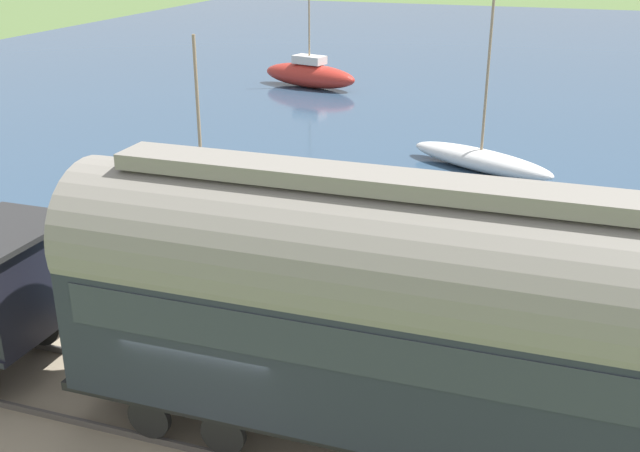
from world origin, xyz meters
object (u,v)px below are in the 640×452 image
sailboat_black (203,200)px  rowboat_far_out (610,354)px  sailboat_white (481,159)px  rowboat_near_shore (326,244)px  passenger_coach (390,309)px  sailboat_red (309,74)px

sailboat_black → rowboat_far_out: (-4.94, -11.88, -0.35)m
rowboat_far_out → sailboat_white: bearing=58.6°
sailboat_black → rowboat_near_shore: 4.56m
sailboat_black → sailboat_white: sailboat_white is taller
sailboat_black → rowboat_near_shore: sailboat_black is taller
rowboat_near_shore → sailboat_white: bearing=-39.5°
passenger_coach → rowboat_near_shore: bearing=24.3°
rowboat_far_out → sailboat_red: bearing=71.3°
rowboat_far_out → rowboat_near_shore: 8.40m
rowboat_near_shore → sailboat_black: bearing=55.2°
sailboat_black → rowboat_near_shore: (-1.14, -4.40, -0.43)m
sailboat_white → rowboat_far_out: size_ratio=3.48×
passenger_coach → rowboat_far_out: passenger_coach is taller
passenger_coach → rowboat_far_out: 6.68m
passenger_coach → sailboat_white: size_ratio=1.27×
sailboat_white → rowboat_near_shore: bearing=-173.3°
sailboat_black → sailboat_red: bearing=-10.2°
sailboat_red → sailboat_white: 17.14m
passenger_coach → rowboat_near_shore: (8.64, 3.91, -2.97)m
sailboat_black → rowboat_far_out: sailboat_black is taller
passenger_coach → rowboat_far_out: (4.84, -3.58, -2.89)m
rowboat_far_out → passenger_coach: bearing=-176.8°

